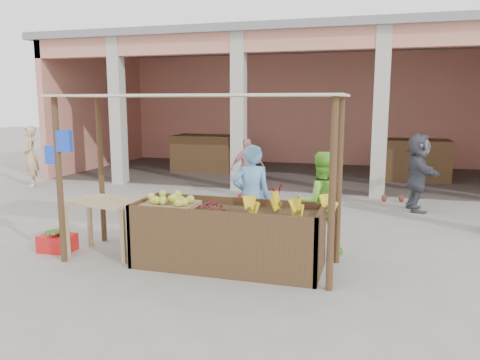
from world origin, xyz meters
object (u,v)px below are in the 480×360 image
(fruit_stall, at_px, (228,239))
(red_crate, at_px, (57,243))
(vendor_green, at_px, (320,200))
(vendor_blue, at_px, (251,194))
(side_table, at_px, (105,209))
(motorcycle, at_px, (255,206))

(fruit_stall, relative_size, red_crate, 5.12)
(vendor_green, bearing_deg, vendor_blue, -16.32)
(red_crate, bearing_deg, vendor_blue, 16.06)
(vendor_blue, bearing_deg, side_table, -1.56)
(fruit_stall, relative_size, motorcycle, 1.53)
(vendor_blue, bearing_deg, fruit_stall, 58.55)
(vendor_blue, bearing_deg, red_crate, -5.86)
(side_table, bearing_deg, fruit_stall, 10.71)
(fruit_stall, height_order, red_crate, fruit_stall)
(side_table, relative_size, motorcycle, 0.68)
(vendor_green, bearing_deg, red_crate, -7.68)
(side_table, relative_size, vendor_green, 0.70)
(fruit_stall, xyz_separation_m, side_table, (-1.94, 0.00, 0.30))
(fruit_stall, xyz_separation_m, vendor_green, (1.16, 0.97, 0.42))
(vendor_blue, bearing_deg, vendor_green, 162.49)
(red_crate, bearing_deg, fruit_stall, -0.39)
(vendor_green, xyz_separation_m, motorcycle, (-1.26, 0.99, -0.38))
(vendor_green, height_order, motorcycle, vendor_green)
(fruit_stall, distance_m, vendor_green, 1.57)
(vendor_blue, relative_size, motorcycle, 1.04)
(fruit_stall, xyz_separation_m, vendor_blue, (0.11, 0.85, 0.48))
(side_table, bearing_deg, red_crate, -162.80)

